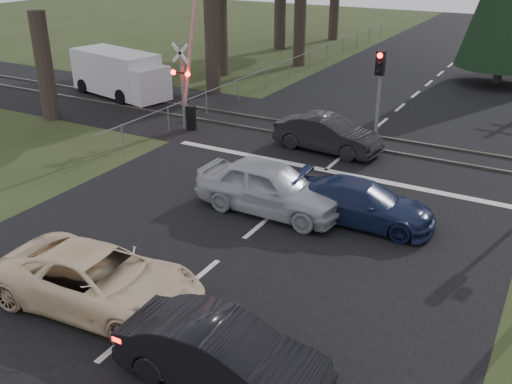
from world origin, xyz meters
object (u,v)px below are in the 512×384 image
Objects in this scene: dark_car_far at (328,134)px; traffic_signal_center at (379,85)px; cream_coupe at (99,280)px; white_van at (121,74)px; crossing_signal at (187,84)px; silver_car at (270,187)px; blue_sedan at (362,203)px; dark_hatchback at (222,355)px.

traffic_signal_center is at bearing -70.30° from dark_car_far.
white_van reaches higher than cream_coupe.
cream_coupe is at bearing -37.74° from white_van.
crossing_signal is 13.49m from cream_coupe.
silver_car is at bearing -20.01° from white_van.
traffic_signal_center is at bearing 13.88° from blue_sedan.
crossing_signal reaches higher than white_van.
cream_coupe is (-2.30, -12.91, -2.10)m from traffic_signal_center.
crossing_signal is 11.11m from blue_sedan.
blue_sedan is at bearing -74.87° from traffic_signal_center.
dark_car_far is 0.68× the size of white_van.
blue_sedan is (1.58, -5.83, -2.17)m from traffic_signal_center.
crossing_signal is 1.61× the size of dark_car_far.
dark_hatchback is 7.86m from blue_sedan.
silver_car is (7.07, -5.60, -1.24)m from crossing_signal.
cream_coupe is 1.17× the size of dark_car_far.
dark_hatchback is 13.62m from dark_car_far.
cream_coupe is at bearing -177.75° from dark_car_far.
cream_coupe is 1.15× the size of blue_sedan.
silver_car is (-2.76, 7.19, 0.13)m from dark_hatchback.
blue_sedan is 0.69× the size of white_van.
crossing_signal is 6.65m from dark_car_far.
crossing_signal is 16.20m from dark_hatchback.
blue_sedan is (9.85, -4.94, -1.42)m from crossing_signal.
blue_sedan is at bearing -75.59° from silver_car.
traffic_signal_center reaches higher than cream_coupe.
white_van is (-6.59, 3.13, -0.87)m from crossing_signal.
cream_coupe is 6.51m from silver_car.
dark_car_far is at bearing 0.86° from white_van.
crossing_signal reaches higher than dark_hatchback.
cream_coupe is at bearing 150.07° from blue_sedan.
crossing_signal reaches higher than silver_car.
silver_car is at bearing -100.47° from traffic_signal_center.
dark_hatchback is at bearing -158.11° from silver_car.
dark_car_far reaches higher than cream_coupe.
white_van is at bearing 171.42° from traffic_signal_center.
dark_car_far is at bearing -7.07° from cream_coupe.
white_van is at bearing 58.33° from silver_car.
cream_coupe reaches higher than dark_hatchback.
dark_car_far is at bearing 11.36° from dark_hatchback.
crossing_signal is 1.46× the size of silver_car.
crossing_signal is 1.70× the size of traffic_signal_center.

